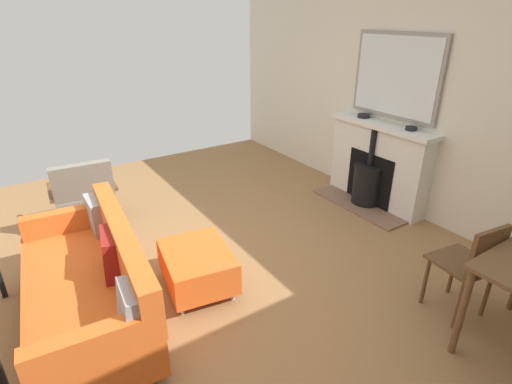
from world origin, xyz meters
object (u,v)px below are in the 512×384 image
Objects in this scene: ottoman at (197,266)px; armchair_accent at (83,190)px; mantel_bowl_near at (364,116)px; dining_chair_near_fireplace at (472,262)px; sofa at (91,284)px; fireplace at (376,168)px; mantel_bowl_far at (411,128)px.

armchair_accent is at bearing -71.28° from ottoman.
dining_chair_near_fireplace is at bearing 63.77° from mantel_bowl_near.
ottoman is 0.94× the size of armchair_accent.
armchair_accent is at bearing -100.01° from sofa.
ottoman is at bearing 174.12° from sofa.
sofa is at bearing -32.46° from dining_chair_near_fireplace.
fireplace is at bearing -175.65° from sofa.
ottoman is 2.19m from dining_chair_near_fireplace.
sofa reaches higher than ottoman.
mantel_bowl_near is 3.62m from sofa.
dining_chair_near_fireplace is at bearing 124.73° from armchair_accent.
dining_chair_near_fireplace reaches higher than ottoman.
mantel_bowl_near is (-0.04, -0.32, 0.59)m from fireplace.
fireplace is 3.47m from sofa.
ottoman is (-0.84, 0.09, -0.11)m from sofa.
dining_chair_near_fireplace is at bearing 137.54° from ottoman.
mantel_bowl_near is 1.17× the size of mantel_bowl_far.
fireplace is at bearing 82.31° from mantel_bowl_near.
mantel_bowl_near is 0.19× the size of ottoman.
fireplace is 0.68m from mantel_bowl_near.
fireplace is 2.08m from dining_chair_near_fireplace.
dining_chair_near_fireplace reaches higher than armchair_accent.
mantel_bowl_near reaches higher than ottoman.
sofa is 0.85m from ottoman.
armchair_accent is (-0.28, -1.57, 0.12)m from sofa.
fireplace is 1.69× the size of dining_chair_near_fireplace.
fireplace is 2.65m from ottoman.
mantel_bowl_far is 0.07× the size of sofa.
dining_chair_near_fireplace reaches higher than sofa.
mantel_bowl_near is 2.45m from dining_chair_near_fireplace.
mantel_bowl_near is 3.42m from armchair_accent.
mantel_bowl_far is at bearing 178.21° from sofa.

